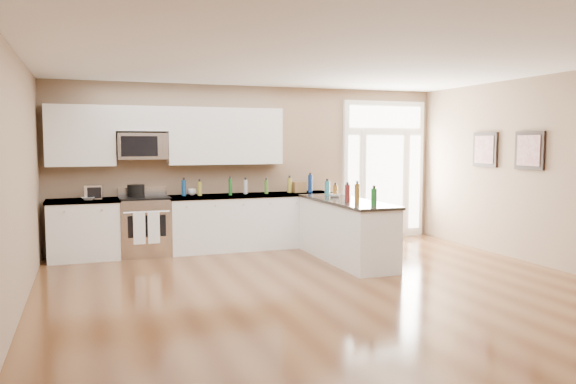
{
  "coord_description": "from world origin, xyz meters",
  "views": [
    {
      "loc": [
        -2.81,
        -5.51,
        1.82
      ],
      "look_at": [
        -0.1,
        2.0,
        1.11
      ],
      "focal_mm": 35.0,
      "sensor_mm": 36.0,
      "label": 1
    }
  ],
  "objects": [
    {
      "name": "ground",
      "position": [
        0.0,
        0.0,
        0.0
      ],
      "size": [
        8.0,
        8.0,
        0.0
      ],
      "primitive_type": "plane",
      "color": "#512E16"
    },
    {
      "name": "room_shell",
      "position": [
        0.0,
        0.0,
        1.71
      ],
      "size": [
        8.0,
        8.0,
        8.0
      ],
      "color": "#8D7359",
      "rests_on": "ground"
    },
    {
      "name": "back_cabinet_left",
      "position": [
        -2.87,
        3.69,
        0.44
      ],
      "size": [
        1.1,
        0.66,
        0.94
      ],
      "color": "white",
      "rests_on": "ground"
    },
    {
      "name": "back_cabinet_right",
      "position": [
        -0.16,
        3.69,
        0.44
      ],
      "size": [
        2.85,
        0.66,
        0.94
      ],
      "color": "white",
      "rests_on": "ground"
    },
    {
      "name": "peninsula_cabinet",
      "position": [
        0.93,
        2.24,
        0.43
      ],
      "size": [
        0.69,
        2.32,
        0.94
      ],
      "color": "white",
      "rests_on": "ground"
    },
    {
      "name": "upper_cabinet_left",
      "position": [
        -2.88,
        3.83,
        1.93
      ],
      "size": [
        1.04,
        0.33,
        0.95
      ],
      "primitive_type": "cube",
      "color": "white",
      "rests_on": "room_shell"
    },
    {
      "name": "upper_cabinet_right",
      "position": [
        -0.57,
        3.83,
        1.93
      ],
      "size": [
        1.94,
        0.33,
        0.95
      ],
      "primitive_type": "cube",
      "color": "white",
      "rests_on": "room_shell"
    },
    {
      "name": "upper_cabinet_short",
      "position": [
        -1.95,
        3.83,
        2.2
      ],
      "size": [
        0.82,
        0.33,
        0.4
      ],
      "primitive_type": "cube",
      "color": "white",
      "rests_on": "room_shell"
    },
    {
      "name": "microwave",
      "position": [
        -1.95,
        3.8,
        1.76
      ],
      "size": [
        0.78,
        0.41,
        0.42
      ],
      "color": "silver",
      "rests_on": "room_shell"
    },
    {
      "name": "entry_door",
      "position": [
        2.55,
        3.95,
        1.3
      ],
      "size": [
        1.7,
        0.1,
        2.6
      ],
      "color": "white",
      "rests_on": "ground"
    },
    {
      "name": "wall_art_near",
      "position": [
        3.47,
        2.2,
        1.7
      ],
      "size": [
        0.05,
        0.58,
        0.58
      ],
      "color": "black",
      "rests_on": "room_shell"
    },
    {
      "name": "wall_art_far",
      "position": [
        3.47,
        1.2,
        1.7
      ],
      "size": [
        0.05,
        0.58,
        0.58
      ],
      "color": "black",
      "rests_on": "room_shell"
    },
    {
      "name": "kitchen_range",
      "position": [
        -1.95,
        3.69,
        0.48
      ],
      "size": [
        0.79,
        0.7,
        1.08
      ],
      "color": "silver",
      "rests_on": "ground"
    },
    {
      "name": "stockpot",
      "position": [
        -2.07,
        3.76,
        1.05
      ],
      "size": [
        0.28,
        0.28,
        0.21
      ],
      "primitive_type": "cylinder",
      "rotation": [
        0.0,
        0.0,
        0.02
      ],
      "color": "black",
      "rests_on": "kitchen_range"
    },
    {
      "name": "toaster_oven",
      "position": [
        -2.7,
        3.65,
        1.05
      ],
      "size": [
        0.29,
        0.24,
        0.22
      ],
      "primitive_type": "cube",
      "rotation": [
        0.0,
        0.0,
        -0.16
      ],
      "color": "silver",
      "rests_on": "back_cabinet_left"
    },
    {
      "name": "cardboard_box",
      "position": [
        0.72,
        3.72,
        1.03
      ],
      "size": [
        0.23,
        0.18,
        0.18
      ],
      "primitive_type": "cube",
      "rotation": [
        0.0,
        0.0,
        0.06
      ],
      "color": "brown",
      "rests_on": "back_cabinet_right"
    },
    {
      "name": "bowl_left",
      "position": [
        -2.79,
        3.56,
        0.96
      ],
      "size": [
        0.23,
        0.23,
        0.05
      ],
      "primitive_type": "imported",
      "rotation": [
        0.0,
        0.0,
        -0.2
      ],
      "color": "white",
      "rests_on": "back_cabinet_left"
    },
    {
      "name": "bowl_peninsula",
      "position": [
        0.94,
        2.69,
        0.97
      ],
      "size": [
        0.23,
        0.23,
        0.06
      ],
      "primitive_type": "imported",
      "rotation": [
        0.0,
        0.0,
        -0.31
      ],
      "color": "white",
      "rests_on": "peninsula_cabinet"
    },
    {
      "name": "cup_counter",
      "position": [
        -1.16,
        3.82,
        0.99
      ],
      "size": [
        0.18,
        0.18,
        0.11
      ],
      "primitive_type": "imported",
      "rotation": [
        0.0,
        0.0,
        0.37
      ],
      "color": "white",
      "rests_on": "back_cabinet_right"
    },
    {
      "name": "counter_bottles",
      "position": [
        0.38,
        2.96,
        1.07
      ],
      "size": [
        2.37,
        2.44,
        0.31
      ],
      "color": "#19591E",
      "rests_on": "back_cabinet_right"
    }
  ]
}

